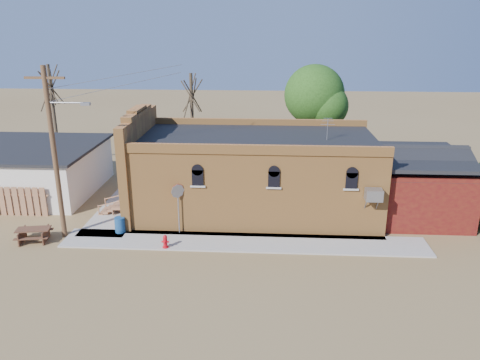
# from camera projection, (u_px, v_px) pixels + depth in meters

# --- Properties ---
(ground) EXTENTS (120.00, 120.00, 0.00)m
(ground) POSITION_uv_depth(u_px,v_px,m) (213.00, 250.00, 23.64)
(ground) COLOR brown
(ground) RESTS_ON ground
(sidewalk_south) EXTENTS (19.00, 2.20, 0.08)m
(sidewalk_south) POSITION_uv_depth(u_px,v_px,m) (244.00, 242.00, 24.39)
(sidewalk_south) COLOR #9E9991
(sidewalk_south) RESTS_ON ground
(sidewalk_west) EXTENTS (2.60, 10.00, 0.08)m
(sidewalk_west) POSITION_uv_depth(u_px,v_px,m) (126.00, 204.00, 29.66)
(sidewalk_west) COLOR #9E9991
(sidewalk_west) RESTS_ON ground
(brick_bar) EXTENTS (16.40, 7.97, 6.30)m
(brick_bar) POSITION_uv_depth(u_px,v_px,m) (250.00, 174.00, 28.01)
(brick_bar) COLOR #CA833D
(brick_bar) RESTS_ON ground
(red_shed) EXTENTS (5.40, 6.40, 4.30)m
(red_shed) POSITION_uv_depth(u_px,v_px,m) (418.00, 178.00, 27.47)
(red_shed) COLOR #500D10
(red_shed) RESTS_ON ground
(wood_fence) EXTENTS (5.20, 0.10, 1.80)m
(wood_fence) POSITION_uv_depth(u_px,v_px,m) (6.00, 201.00, 27.68)
(wood_fence) COLOR #8E5A40
(wood_fence) RESTS_ON ground
(utility_pole) EXTENTS (3.12, 0.26, 9.00)m
(utility_pole) POSITION_uv_depth(u_px,v_px,m) (55.00, 150.00, 23.72)
(utility_pole) COLOR #46341C
(utility_pole) RESTS_ON ground
(tree_bare_near) EXTENTS (2.80, 2.80, 7.65)m
(tree_bare_near) POSITION_uv_depth(u_px,v_px,m) (191.00, 94.00, 34.23)
(tree_bare_near) COLOR brown
(tree_bare_near) RESTS_ON ground
(tree_bare_far) EXTENTS (2.80, 2.80, 8.16)m
(tree_bare_far) POSITION_uv_depth(u_px,v_px,m) (50.00, 86.00, 35.67)
(tree_bare_far) COLOR brown
(tree_bare_far) RESTS_ON ground
(tree_leafy) EXTENTS (4.40, 4.40, 8.15)m
(tree_leafy) POSITION_uv_depth(u_px,v_px,m) (314.00, 95.00, 34.20)
(tree_leafy) COLOR brown
(tree_leafy) RESTS_ON ground
(fire_hydrant) EXTENTS (0.38, 0.35, 0.69)m
(fire_hydrant) POSITION_uv_depth(u_px,v_px,m) (165.00, 241.00, 23.64)
(fire_hydrant) COLOR #B90A15
(fire_hydrant) RESTS_ON sidewalk_south
(stop_sign) EXTENTS (0.62, 0.53, 2.79)m
(stop_sign) POSITION_uv_depth(u_px,v_px,m) (178.00, 196.00, 24.76)
(stop_sign) COLOR gray
(stop_sign) RESTS_ON sidewalk_south
(trash_barrel) EXTENTS (0.69, 0.69, 0.85)m
(trash_barrel) POSITION_uv_depth(u_px,v_px,m) (120.00, 225.00, 25.40)
(trash_barrel) COLOR navy
(trash_barrel) RESTS_ON sidewalk_west
(picnic_table) EXTENTS (1.90, 1.56, 0.71)m
(picnic_table) POSITION_uv_depth(u_px,v_px,m) (34.00, 233.00, 24.51)
(picnic_table) COLOR #523121
(picnic_table) RESTS_ON ground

